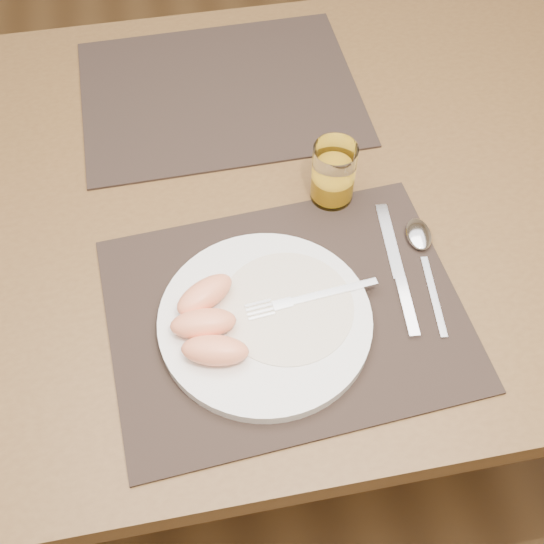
% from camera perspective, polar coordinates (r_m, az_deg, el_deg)
% --- Properties ---
extents(ground, '(5.00, 5.00, 0.00)m').
position_cam_1_polar(ground, '(1.65, -0.81, -10.87)').
color(ground, '#54381C').
rests_on(ground, ground).
extents(table, '(1.40, 0.90, 0.75)m').
position_cam_1_polar(table, '(1.07, -1.22, 3.99)').
color(table, brown).
rests_on(table, ground).
extents(placemat_near, '(0.47, 0.38, 0.00)m').
position_cam_1_polar(placemat_near, '(0.88, 1.16, -3.42)').
color(placemat_near, black).
rests_on(placemat_near, table).
extents(placemat_far, '(0.46, 0.36, 0.00)m').
position_cam_1_polar(placemat_far, '(1.17, -4.39, 14.75)').
color(placemat_far, black).
rests_on(placemat_far, table).
extents(plate, '(0.27, 0.27, 0.02)m').
position_cam_1_polar(plate, '(0.86, -0.59, -4.11)').
color(plate, white).
rests_on(plate, placemat_near).
extents(plate_dressing, '(0.17, 0.17, 0.00)m').
position_cam_1_polar(plate_dressing, '(0.86, 1.25, -2.93)').
color(plate_dressing, white).
rests_on(plate_dressing, plate).
extents(fork, '(0.18, 0.03, 0.00)m').
position_cam_1_polar(fork, '(0.87, 2.42, -2.35)').
color(fork, silver).
rests_on(fork, plate).
extents(knife, '(0.03, 0.22, 0.01)m').
position_cam_1_polar(knife, '(0.92, 10.63, -0.50)').
color(knife, silver).
rests_on(knife, placemat_near).
extents(spoon, '(0.04, 0.19, 0.01)m').
position_cam_1_polar(spoon, '(0.96, 12.34, 2.39)').
color(spoon, silver).
rests_on(spoon, placemat_near).
extents(juice_glass, '(0.06, 0.06, 0.09)m').
position_cam_1_polar(juice_glass, '(0.97, 5.14, 8.03)').
color(juice_glass, white).
rests_on(juice_glass, placemat_near).
extents(grapefruit_wedges, '(0.09, 0.15, 0.03)m').
position_cam_1_polar(grapefruit_wedges, '(0.84, -5.42, -4.21)').
color(grapefruit_wedges, '#FF9868').
rests_on(grapefruit_wedges, plate).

